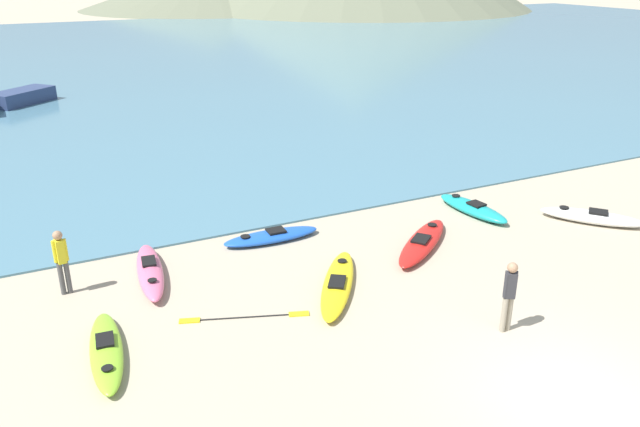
{
  "coord_description": "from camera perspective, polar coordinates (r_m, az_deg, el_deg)",
  "views": [
    {
      "loc": [
        -7.9,
        -6.08,
        7.14
      ],
      "look_at": [
        -0.73,
        8.52,
        0.5
      ],
      "focal_mm": 35.0,
      "sensor_mm": 36.0,
      "label": 1
    }
  ],
  "objects": [
    {
      "name": "ground_plane",
      "position": [
        12.26,
        21.9,
        -15.27
      ],
      "size": [
        400.0,
        400.0,
        0.0
      ],
      "primitive_type": "plane",
      "color": "tan"
    },
    {
      "name": "bay_water",
      "position": [
        51.48,
        -17.55,
        13.27
      ],
      "size": [
        160.0,
        70.0,
        0.06
      ],
      "primitive_type": "cube",
      "color": "teal",
      "rests_on": "ground_plane"
    },
    {
      "name": "kayak_on_sand_0",
      "position": [
        16.87,
        9.35,
        -2.59
      ],
      "size": [
        3.05,
        2.64,
        0.34
      ],
      "color": "red",
      "rests_on": "ground_plane"
    },
    {
      "name": "kayak_on_sand_1",
      "position": [
        15.63,
        -15.28,
        -5.1
      ],
      "size": [
        0.99,
        3.12,
        0.4
      ],
      "color": "#E5668C",
      "rests_on": "ground_plane"
    },
    {
      "name": "kayak_on_sand_2",
      "position": [
        14.64,
        1.64,
        -6.42
      ],
      "size": [
        2.47,
        3.2,
        0.29
      ],
      "color": "yellow",
      "rests_on": "ground_plane"
    },
    {
      "name": "kayak_on_sand_3",
      "position": [
        19.87,
        23.62,
        -0.28
      ],
      "size": [
        2.45,
        2.7,
        0.38
      ],
      "color": "white",
      "rests_on": "ground_plane"
    },
    {
      "name": "kayak_on_sand_4",
      "position": [
        12.99,
        -18.96,
        -11.78
      ],
      "size": [
        0.91,
        2.93,
        0.32
      ],
      "color": "#8CCC2D",
      "rests_on": "ground_plane"
    },
    {
      "name": "kayak_on_sand_5",
      "position": [
        17.08,
        -4.47,
        -2.09
      ],
      "size": [
        2.71,
        0.82,
        0.31
      ],
      "color": "blue",
      "rests_on": "ground_plane"
    },
    {
      "name": "kayak_on_sand_6",
      "position": [
        19.4,
        13.79,
        0.48
      ],
      "size": [
        1.01,
        2.74,
        0.39
      ],
      "color": "teal",
      "rests_on": "ground_plane"
    },
    {
      "name": "person_near_foreground",
      "position": [
        13.27,
        16.93,
        -6.92
      ],
      "size": [
        0.32,
        0.26,
        1.56
      ],
      "color": "gray",
      "rests_on": "ground_plane"
    },
    {
      "name": "person_near_waterline",
      "position": [
        15.24,
        -22.58,
        -3.79
      ],
      "size": [
        0.32,
        0.25,
        1.57
      ],
      "color": "#4C4C4C",
      "rests_on": "ground_plane"
    },
    {
      "name": "moored_boat_2",
      "position": [
        37.03,
        -25.6,
        9.61
      ],
      "size": [
        3.52,
        3.32,
        0.72
      ],
      "color": "navy",
      "rests_on": "bay_water"
    },
    {
      "name": "loose_paddle",
      "position": [
        13.66,
        -6.9,
        -9.4
      ],
      "size": [
        2.68,
        1.09,
        0.03
      ],
      "color": "black",
      "rests_on": "ground_plane"
    }
  ]
}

